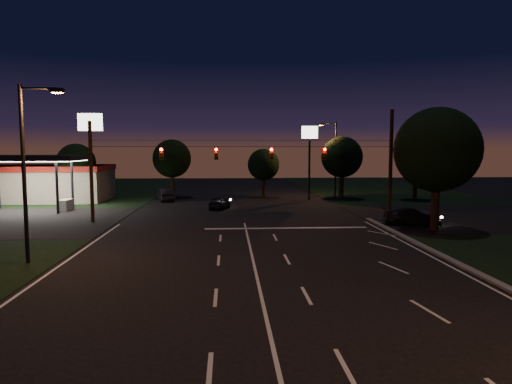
{
  "coord_description": "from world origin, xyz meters",
  "views": [
    {
      "loc": [
        -1.3,
        -21.49,
        5.8
      ],
      "look_at": [
        0.55,
        8.21,
        3.0
      ],
      "focal_mm": 32.0,
      "sensor_mm": 36.0,
      "label": 1
    }
  ],
  "objects": [
    {
      "name": "pole_sign_left_near",
      "position": [
        -14.0,
        22.0,
        6.98
      ],
      "size": [
        2.2,
        0.3,
        9.1
      ],
      "color": "black",
      "rests_on": "ground"
    },
    {
      "name": "signal_span",
      "position": [
        -0.0,
        14.96,
        5.5
      ],
      "size": [
        24.0,
        0.4,
        1.56
      ],
      "color": "black",
      "rests_on": "ground"
    },
    {
      "name": "street_light_left",
      "position": [
        -11.24,
        2.0,
        5.24
      ],
      "size": [
        2.2,
        0.35,
        9.0
      ],
      "color": "black",
      "rests_on": "ground"
    },
    {
      "name": "tree_far_e",
      "position": [
        20.02,
        29.11,
        4.11
      ],
      "size": [
        4.0,
        4.0,
        6.18
      ],
      "color": "black",
      "rests_on": "ground"
    },
    {
      "name": "utility_pole_left",
      "position": [
        -12.0,
        15.0,
        0.0
      ],
      "size": [
        0.28,
        0.28,
        8.0
      ],
      "primitive_type": "cylinder",
      "color": "black",
      "rests_on": "ground"
    },
    {
      "name": "car_cross",
      "position": [
        12.83,
        12.32,
        0.64
      ],
      "size": [
        4.56,
        2.24,
        1.28
      ],
      "primitive_type": "imported",
      "rotation": [
        0.0,
        0.0,
        1.47
      ],
      "color": "black",
      "rests_on": "ground"
    },
    {
      "name": "ground",
      "position": [
        0.0,
        0.0,
        0.0
      ],
      "size": [
        140.0,
        140.0,
        0.0
      ],
      "primitive_type": "plane",
      "color": "black",
      "rests_on": "ground"
    },
    {
      "name": "cross_street_right",
      "position": [
        20.0,
        16.0,
        0.0
      ],
      "size": [
        20.0,
        16.0,
        0.02
      ],
      "primitive_type": "cube",
      "color": "black",
      "rests_on": "ground"
    },
    {
      "name": "tree_far_a",
      "position": [
        -17.98,
        30.12,
        4.26
      ],
      "size": [
        4.2,
        4.2,
        6.42
      ],
      "color": "black",
      "rests_on": "ground"
    },
    {
      "name": "tree_far_d",
      "position": [
        12.02,
        31.13,
        4.83
      ],
      "size": [
        4.8,
        4.8,
        7.3
      ],
      "color": "black",
      "rests_on": "ground"
    },
    {
      "name": "tree_right_near",
      "position": [
        13.53,
        10.17,
        5.68
      ],
      "size": [
        6.0,
        6.0,
        8.76
      ],
      "color": "black",
      "rests_on": "ground"
    },
    {
      "name": "car_oncoming_b",
      "position": [
        -8.34,
        30.07,
        0.7
      ],
      "size": [
        2.66,
        4.5,
        1.4
      ],
      "primitive_type": "imported",
      "rotation": [
        0.0,
        0.0,
        3.44
      ],
      "color": "black",
      "rests_on": "ground"
    },
    {
      "name": "tree_far_b",
      "position": [
        -7.98,
        34.13,
        4.61
      ],
      "size": [
        4.6,
        4.6,
        6.98
      ],
      "color": "black",
      "rests_on": "ground"
    },
    {
      "name": "car_oncoming_a",
      "position": [
        -2.11,
        22.75,
        0.63
      ],
      "size": [
        2.36,
        3.94,
        1.26
      ],
      "primitive_type": "imported",
      "rotation": [
        0.0,
        0.0,
        2.89
      ],
      "color": "black",
      "rests_on": "ground"
    },
    {
      "name": "center_line",
      "position": [
        0.0,
        -6.0,
        0.01
      ],
      "size": [
        0.14,
        40.0,
        0.01
      ],
      "primitive_type": "cube",
      "color": "silver",
      "rests_on": "ground"
    },
    {
      "name": "utility_pole_right",
      "position": [
        12.0,
        15.0,
        0.0
      ],
      "size": [
        0.3,
        0.3,
        9.0
      ],
      "primitive_type": "cylinder",
      "color": "black",
      "rests_on": "ground"
    },
    {
      "name": "tree_far_c",
      "position": [
        3.02,
        33.1,
        3.9
      ],
      "size": [
        3.8,
        3.8,
        5.86
      ],
      "color": "black",
      "rests_on": "ground"
    },
    {
      "name": "gas_station",
      "position": [
        -21.86,
        30.39,
        2.38
      ],
      "size": [
        14.2,
        16.1,
        5.25
      ],
      "color": "gray",
      "rests_on": "ground"
    },
    {
      "name": "street_light_right_far",
      "position": [
        11.24,
        32.0,
        5.24
      ],
      "size": [
        2.2,
        0.35,
        9.0
      ],
      "color": "black",
      "rests_on": "ground"
    },
    {
      "name": "stop_bar",
      "position": [
        3.0,
        11.5,
        0.01
      ],
      "size": [
        12.0,
        0.5,
        0.01
      ],
      "primitive_type": "cube",
      "color": "silver",
      "rests_on": "ground"
    },
    {
      "name": "pole_sign_right",
      "position": [
        8.0,
        30.0,
        6.24
      ],
      "size": [
        1.8,
        0.3,
        8.4
      ],
      "color": "black",
      "rests_on": "ground"
    }
  ]
}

